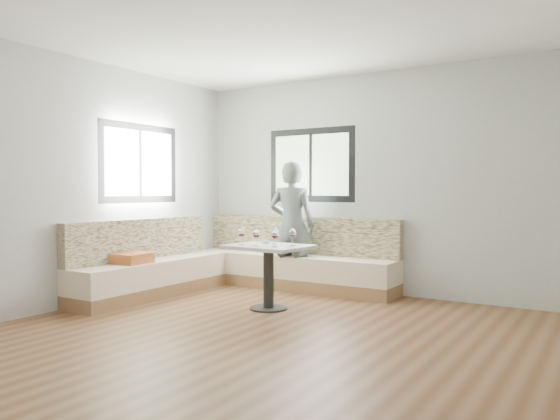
# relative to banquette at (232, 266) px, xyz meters

# --- Properties ---
(room) EXTENTS (5.01, 5.01, 2.81)m
(room) POSITION_rel_banquette_xyz_m (1.51, -1.55, 1.08)
(room) COLOR brown
(room) RESTS_ON ground
(banquette) EXTENTS (2.90, 2.80, 0.95)m
(banquette) POSITION_rel_banquette_xyz_m (0.00, 0.00, 0.00)
(banquette) COLOR #8F6744
(banquette) RESTS_ON ground
(table) EXTENTS (0.90, 0.73, 0.71)m
(table) POSITION_rel_banquette_xyz_m (0.99, -0.64, 0.20)
(table) COLOR black
(table) RESTS_ON ground
(person) EXTENTS (0.69, 0.53, 1.69)m
(person) POSITION_rel_banquette_xyz_m (0.62, 0.48, 0.51)
(person) COLOR slate
(person) RESTS_ON ground
(olive_ramekin) EXTENTS (0.10, 0.10, 0.04)m
(olive_ramekin) POSITION_rel_banquette_xyz_m (0.85, -0.50, 0.39)
(olive_ramekin) COLOR white
(olive_ramekin) RESTS_ON table
(wine_glass_a) EXTENTS (0.08, 0.08, 0.19)m
(wine_glass_a) POSITION_rel_banquette_xyz_m (0.72, -0.77, 0.51)
(wine_glass_a) COLOR white
(wine_glass_a) RESTS_ON table
(wine_glass_b) EXTENTS (0.08, 0.08, 0.19)m
(wine_glass_b) POSITION_rel_banquette_xyz_m (0.94, -0.80, 0.51)
(wine_glass_b) COLOR white
(wine_glass_b) RESTS_ON table
(wine_glass_c) EXTENTS (0.08, 0.08, 0.19)m
(wine_glass_c) POSITION_rel_banquette_xyz_m (1.16, -0.78, 0.51)
(wine_glass_c) COLOR white
(wine_glass_c) RESTS_ON table
(wine_glass_d) EXTENTS (0.08, 0.08, 0.19)m
(wine_glass_d) POSITION_rel_banquette_xyz_m (1.00, -0.54, 0.51)
(wine_glass_d) COLOR white
(wine_glass_d) RESTS_ON table
(wine_glass_e) EXTENTS (0.08, 0.08, 0.19)m
(wine_glass_e) POSITION_rel_banquette_xyz_m (1.25, -0.56, 0.51)
(wine_glass_e) COLOR white
(wine_glass_e) RESTS_ON table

